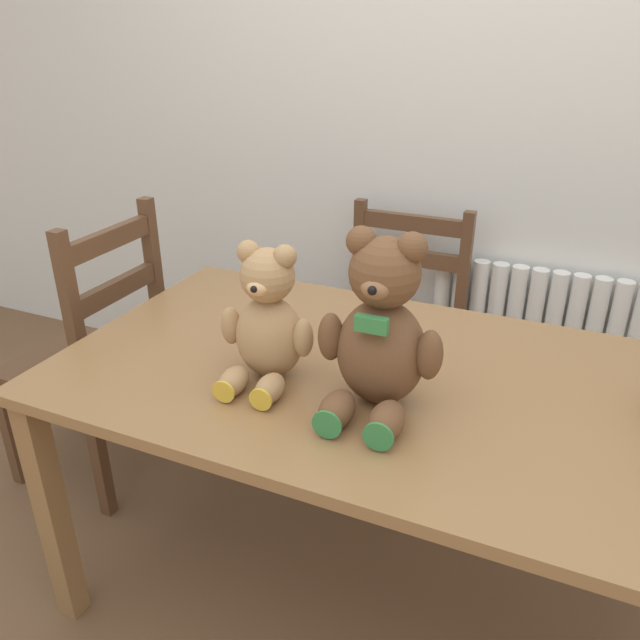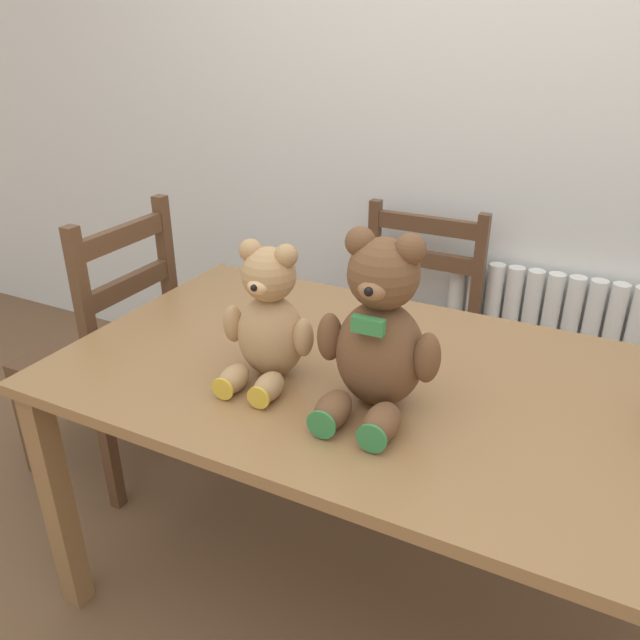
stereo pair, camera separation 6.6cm
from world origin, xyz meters
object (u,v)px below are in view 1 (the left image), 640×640
at_px(wooden_chair_behind, 396,330).
at_px(teddy_bear_left, 267,323).
at_px(wooden_chair_side, 94,358).
at_px(teddy_bear_right, 380,334).

height_order(wooden_chair_behind, teddy_bear_left, teddy_bear_left).
relative_size(wooden_chair_side, teddy_bear_right, 2.49).
distance_m(wooden_chair_behind, wooden_chair_side, 1.08).
height_order(teddy_bear_left, teddy_bear_right, teddy_bear_right).
relative_size(wooden_chair_behind, teddy_bear_right, 2.27).
xyz_separation_m(wooden_chair_side, teddy_bear_right, (1.10, -0.26, 0.44)).
bearing_deg(teddy_bear_left, teddy_bear_right, 175.88).
xyz_separation_m(wooden_chair_side, teddy_bear_left, (0.82, -0.26, 0.41)).
bearing_deg(teddy_bear_left, wooden_chair_side, -20.90).
distance_m(teddy_bear_left, teddy_bear_right, 0.27).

